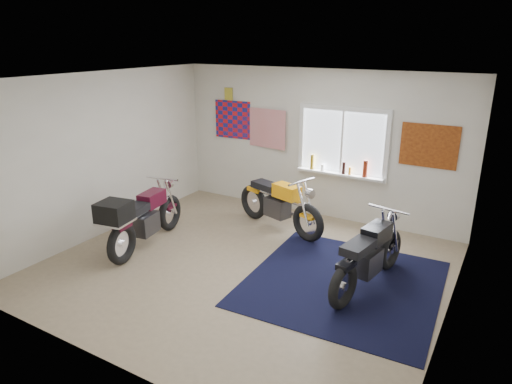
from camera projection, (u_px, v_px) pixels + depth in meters
The scene contains 10 objects.
ground at pixel (245, 266), 6.72m from camera, with size 5.50×5.50×0.00m, color #9E896B.
room_shell at pixel (245, 158), 6.19m from camera, with size 5.50×5.50×5.50m.
navy_rug at pixel (343, 283), 6.25m from camera, with size 2.50×2.60×0.01m, color black.
window_assembly at pixel (342, 147), 8.06m from camera, with size 1.66×0.17×1.26m.
oil_bottles at pixel (343, 167), 8.08m from camera, with size 1.08×0.09×0.30m.
flag_display at pixel (229, 94), 8.97m from camera, with size 1.60×0.10×1.17m.
triumph_poster at pixel (429, 146), 7.31m from camera, with size 0.90×0.03×0.70m, color #A54C14.
yellow_triumph at pixel (279, 205), 7.92m from camera, with size 1.94×0.81×1.01m.
black_chrome_bike at pixel (369, 257), 6.04m from camera, with size 0.61×1.92×0.99m.
maroon_tourer at pixel (141, 218), 7.12m from camera, with size 0.75×1.98×1.01m.
Camera 1 is at (3.17, -5.11, 3.19)m, focal length 32.00 mm.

